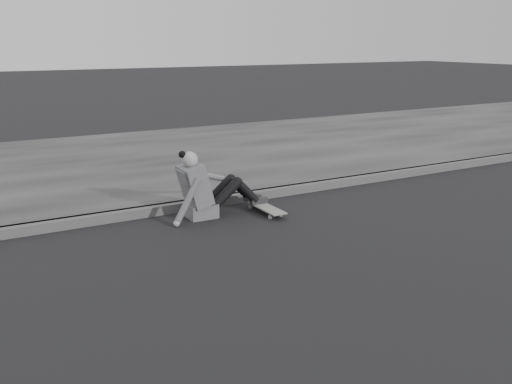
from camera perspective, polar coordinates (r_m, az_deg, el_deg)
ground at (r=7.23m, az=21.96°, el=-3.77°), size 80.00×80.00×0.00m
curb at (r=8.96m, az=9.19°, el=1.07°), size 24.00×0.16×0.12m
sidewalk at (r=11.42m, az=-0.26°, el=4.27°), size 24.00×6.00×0.12m
skateboard at (r=7.43m, az=0.90°, el=-1.57°), size 0.20×0.78×0.09m
seated_woman at (r=7.24m, az=-5.10°, el=0.30°), size 1.38×0.46×0.88m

